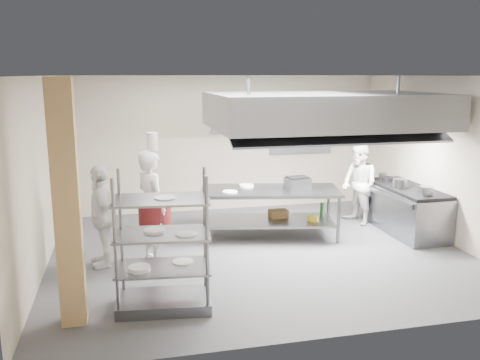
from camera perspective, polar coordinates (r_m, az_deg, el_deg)
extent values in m
plane|color=#363639|center=(8.89, 2.16, -8.11)|extent=(7.00, 7.00, 0.00)
plane|color=silver|center=(8.36, 2.33, 11.61)|extent=(7.00, 7.00, 0.00)
plane|color=#B3A38E|center=(11.38, -1.77, 4.09)|extent=(7.00, 0.00, 7.00)
plane|color=#B3A38E|center=(8.30, -21.75, 0.35)|extent=(0.00, 6.00, 6.00)
plane|color=#B3A38E|center=(10.00, 21.98, 2.16)|extent=(0.00, 6.00, 6.00)
cube|color=tan|center=(6.38, -18.85, -2.69)|extent=(0.30, 0.30, 3.00)
cube|color=gray|center=(9.18, 9.53, 7.73)|extent=(4.00, 2.50, 0.60)
cube|color=white|center=(8.91, 4.08, 5.67)|extent=(1.60, 0.12, 0.04)
cube|color=white|center=(9.59, 14.46, 5.77)|extent=(1.60, 0.12, 0.04)
cube|color=gray|center=(11.72, 7.07, 4.23)|extent=(1.50, 0.28, 0.04)
cube|color=gray|center=(9.54, 3.39, -1.22)|extent=(2.75, 1.56, 0.06)
cube|color=gray|center=(9.69, 3.35, -4.56)|extent=(2.52, 1.42, 0.04)
cube|color=slate|center=(10.40, 18.05, -3.30)|extent=(0.80, 2.00, 0.84)
cube|color=black|center=(10.30, 18.21, -0.89)|extent=(0.78, 1.96, 0.06)
imported|color=silver|center=(8.30, -9.87, -2.99)|extent=(0.68, 0.80, 1.86)
imported|color=silver|center=(10.61, 13.22, -0.47)|extent=(0.79, 0.92, 1.66)
imported|color=white|center=(8.37, -15.28, -3.89)|extent=(0.52, 1.01, 1.65)
cube|color=slate|center=(9.60, 6.48, -0.37)|extent=(0.46, 0.38, 0.21)
cube|color=olive|center=(9.82, 4.32, -3.78)|extent=(0.36, 0.26, 0.15)
cylinder|color=gray|center=(10.11, 17.50, -0.37)|extent=(0.26, 0.26, 0.18)
cylinder|color=white|center=(6.77, -8.59, -9.49)|extent=(0.28, 0.28, 0.05)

